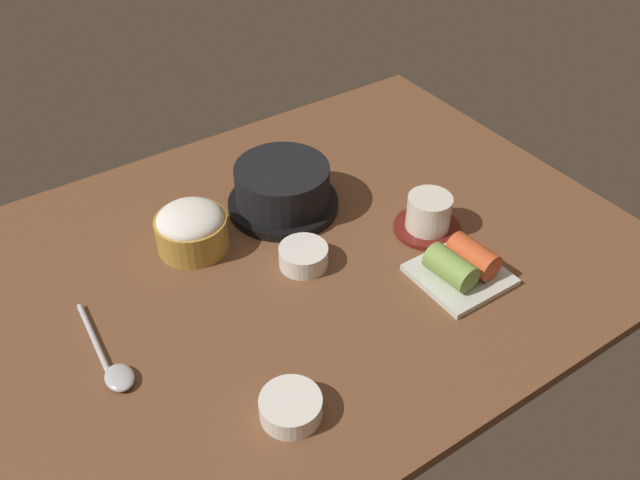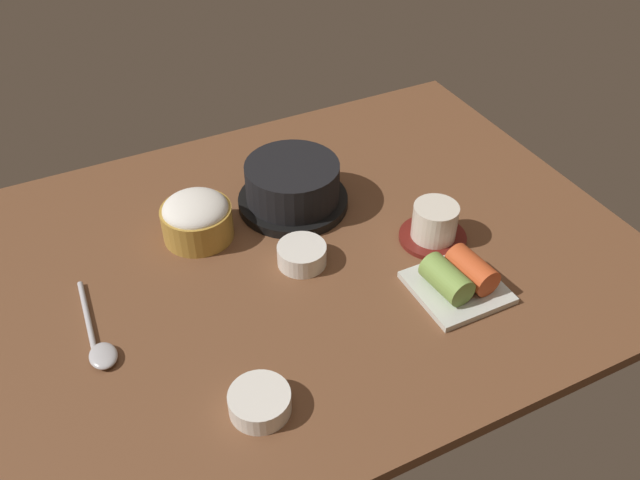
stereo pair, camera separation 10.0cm
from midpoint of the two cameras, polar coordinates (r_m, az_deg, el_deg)
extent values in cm
cube|color=brown|center=(103.53, -4.31, -1.61)|extent=(100.00, 76.00, 2.00)
cylinder|color=black|center=(111.43, -5.73, 3.01)|extent=(18.27, 18.27, 1.56)
cylinder|color=black|center=(109.07, -5.87, 4.67)|extent=(15.44, 15.44, 6.40)
cylinder|color=#D15619|center=(107.41, -5.97, 5.92)|extent=(13.58, 13.58, 0.60)
cylinder|color=#B78C38|center=(104.90, -13.54, 0.48)|extent=(11.05, 11.05, 5.33)
ellipsoid|color=white|center=(103.26, -13.76, 1.61)|extent=(10.17, 10.17, 3.87)
cylinder|color=maroon|center=(107.16, 6.45, 0.92)|extent=(10.59, 10.59, 0.80)
cylinder|color=silver|center=(105.16, 6.57, 2.26)|extent=(7.00, 7.00, 5.59)
cylinder|color=#C6D18C|center=(103.65, 6.68, 3.35)|extent=(5.95, 5.95, 0.40)
cylinder|color=white|center=(99.83, -4.30, -1.52)|extent=(7.42, 7.42, 3.17)
cylinder|color=#B73323|center=(98.98, -4.33, -0.97)|extent=(6.08, 6.08, 0.50)
cube|color=silver|center=(99.39, 9.00, -3.08)|extent=(12.38, 12.38, 1.00)
cylinder|color=#7A9E47|center=(96.48, 8.19, -2.45)|extent=(4.87, 7.77, 4.24)
cylinder|color=#C64C23|center=(98.81, 10.10, -1.49)|extent=(4.91, 7.79, 4.24)
cylinder|color=white|center=(82.24, -6.11, -14.14)|extent=(7.62, 7.62, 2.84)
cylinder|color=#386B2D|center=(81.34, -6.17, -13.69)|extent=(6.25, 6.25, 0.50)
cylinder|color=#B7B7BC|center=(95.83, -21.46, -8.28)|extent=(1.70, 15.13, 0.80)
ellipsoid|color=#B7B7BC|center=(90.45, -19.84, -11.13)|extent=(3.60, 4.68, 1.26)
camera|label=1|loc=(0.05, -92.87, -2.44)|focal=37.58mm
camera|label=2|loc=(0.05, 87.13, 2.44)|focal=37.58mm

